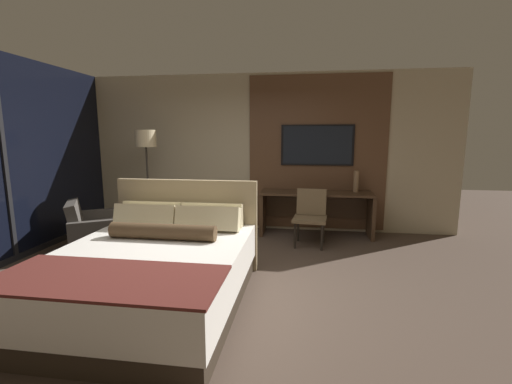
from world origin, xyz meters
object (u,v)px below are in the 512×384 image
object	(u,v)px
tv	(317,145)
bed	(154,270)
desk	(316,205)
floor_lamp	(146,147)
desk_chair	(311,212)
vase_tall	(356,181)
armchair_by_window	(100,233)

from	to	relation	value
tv	bed	bearing A→B (deg)	-119.56
desk	floor_lamp	xyz separation A→B (m)	(-2.84, -0.45, 1.00)
desk_chair	floor_lamp	distance (m)	2.92
desk_chair	floor_lamp	world-z (taller)	floor_lamp
bed	desk	distance (m)	3.24
floor_lamp	vase_tall	bearing A→B (deg)	8.46
vase_tall	desk_chair	bearing A→B (deg)	-141.10
bed	desk	xyz separation A→B (m)	(1.70, 2.76, 0.16)
bed	desk_chair	xyz separation A→B (m)	(1.60, 2.21, 0.16)
tv	vase_tall	world-z (taller)	tv
bed	desk	world-z (taller)	bed
desk	desk_chair	distance (m)	0.56
armchair_by_window	bed	bearing A→B (deg)	-165.49
desk	tv	distance (m)	1.05
desk	armchair_by_window	size ratio (longest dim) A/B	1.58
floor_lamp	vase_tall	world-z (taller)	floor_lamp
desk	floor_lamp	world-z (taller)	floor_lamp
bed	desk_chair	world-z (taller)	bed
tv	desk_chair	distance (m)	1.30
desk	vase_tall	world-z (taller)	vase_tall
bed	armchair_by_window	bearing A→B (deg)	136.26
desk	tv	bearing A→B (deg)	90.00
desk	armchair_by_window	distance (m)	3.52
tv	armchair_by_window	world-z (taller)	tv
bed	tv	world-z (taller)	tv
vase_tall	bed	bearing A→B (deg)	-129.92
bed	armchair_by_window	xyz separation A→B (m)	(-1.58, 1.51, -0.11)
bed	vase_tall	world-z (taller)	bed
bed	armchair_by_window	world-z (taller)	bed
tv	armchair_by_window	bearing A→B (deg)	-155.57
armchair_by_window	floor_lamp	bearing A→B (deg)	-60.48
tv	desk_chair	size ratio (longest dim) A/B	1.44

